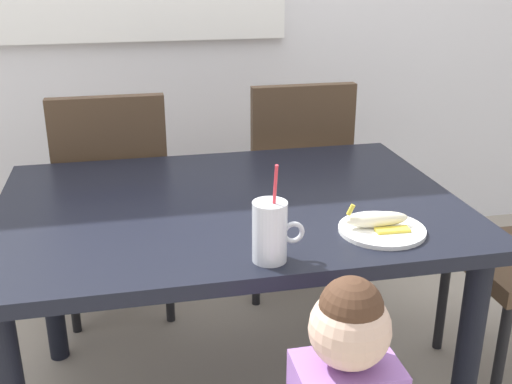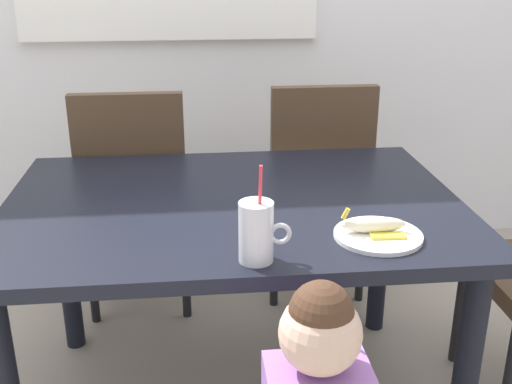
% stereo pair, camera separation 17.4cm
% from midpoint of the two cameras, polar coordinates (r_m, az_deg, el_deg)
% --- Properties ---
extents(dining_table, '(1.36, 0.96, 0.74)m').
position_cam_midpoint_polar(dining_table, '(1.88, -5.04, -3.65)').
color(dining_table, black).
rests_on(dining_table, ground).
extents(dining_chair_left, '(0.44, 0.44, 0.96)m').
position_cam_midpoint_polar(dining_chair_left, '(2.53, -14.92, -0.24)').
color(dining_chair_left, '#4C3826').
rests_on(dining_chair_left, ground).
extents(dining_chair_right, '(0.44, 0.44, 0.96)m').
position_cam_midpoint_polar(dining_chair_right, '(2.65, 1.66, 1.41)').
color(dining_chair_right, '#4C3826').
rests_on(dining_chair_right, ground).
extents(milk_cup, '(0.13, 0.08, 0.25)m').
position_cam_midpoint_polar(milk_cup, '(1.46, -2.09, -4.05)').
color(milk_cup, silver).
rests_on(milk_cup, dining_table).
extents(snack_plate, '(0.23, 0.23, 0.01)m').
position_cam_midpoint_polar(snack_plate, '(1.65, 8.62, -3.54)').
color(snack_plate, white).
rests_on(snack_plate, dining_table).
extents(peeled_banana, '(0.17, 0.11, 0.07)m').
position_cam_midpoint_polar(peeled_banana, '(1.65, 8.27, -2.64)').
color(peeled_banana, '#F4EAC6').
rests_on(peeled_banana, snack_plate).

